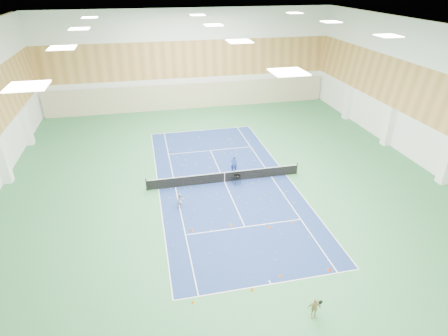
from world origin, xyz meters
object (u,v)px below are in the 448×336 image
(tennis_net, at_px, (225,176))
(child_apron, at_px, (314,308))
(child_court, at_px, (180,201))
(ball_cart, at_px, (237,180))
(coach, at_px, (234,164))

(tennis_net, xyz_separation_m, child_apron, (1.38, -14.45, 0.05))
(child_court, bearing_deg, ball_cart, -1.39)
(tennis_net, distance_m, child_apron, 14.52)
(coach, distance_m, child_apron, 16.02)
(tennis_net, height_order, child_court, child_court)
(child_court, xyz_separation_m, ball_cart, (4.92, 2.46, -0.17))
(coach, bearing_deg, ball_cart, 98.91)
(child_court, relative_size, ball_cart, 1.39)
(child_court, relative_size, child_apron, 1.00)
(tennis_net, bearing_deg, ball_cart, -34.07)
(coach, bearing_deg, child_apron, 107.33)
(tennis_net, height_order, ball_cart, tennis_net)
(tennis_net, xyz_separation_m, coach, (1.18, 1.57, 0.25))
(coach, height_order, child_court, coach)
(tennis_net, relative_size, coach, 8.03)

